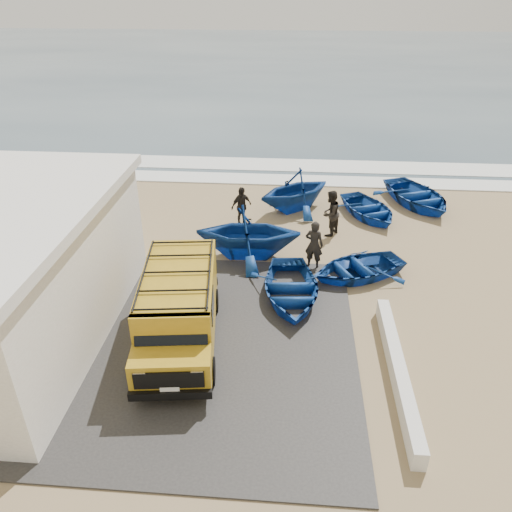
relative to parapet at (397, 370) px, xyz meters
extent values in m
plane|color=#9D845B|center=(-5.00, 3.00, -0.28)|extent=(160.00, 160.00, 0.00)
cube|color=#373532|center=(-7.00, 1.00, -0.25)|extent=(12.00, 10.00, 0.05)
cube|color=#385166|center=(-5.00, 59.00, -0.27)|extent=(180.00, 88.00, 0.01)
cube|color=white|center=(-5.00, 15.00, -0.25)|extent=(180.00, 1.60, 0.06)
cube|color=white|center=(-5.00, 17.50, -0.26)|extent=(180.00, 2.20, 0.04)
cube|color=black|center=(-8.55, 2.50, 2.33)|extent=(0.08, 0.70, 0.90)
cube|color=silver|center=(0.00, 0.00, 0.00)|extent=(0.35, 6.00, 0.55)
cube|color=#BD911C|center=(-6.26, 1.47, 0.99)|extent=(2.54, 4.42, 1.78)
cube|color=#BD911C|center=(-5.95, -1.10, 0.59)|extent=(2.15, 1.21, 0.97)
cube|color=black|center=(-6.01, -0.59, 1.45)|extent=(1.91, 0.59, 0.77)
cube|color=black|center=(-5.89, -1.60, 0.70)|extent=(1.74, 0.30, 0.49)
cube|color=black|center=(-5.88, -1.63, 0.23)|extent=(2.09, 0.40, 0.24)
cube|color=black|center=(-6.25, 1.42, 1.97)|extent=(2.40, 4.09, 0.06)
cylinder|color=black|center=(-6.95, -0.79, 0.10)|extent=(0.33, 0.78, 0.75)
cylinder|color=black|center=(-7.36, 2.53, 0.10)|extent=(0.33, 0.78, 0.75)
cylinder|color=black|center=(-5.05, -0.55, 0.10)|extent=(0.33, 0.78, 0.75)
cylinder|color=black|center=(-5.45, 2.76, 0.10)|extent=(0.33, 0.78, 0.75)
imported|color=#134196|center=(-2.98, 3.63, 0.13)|extent=(3.14, 4.16, 0.81)
imported|color=#134196|center=(-0.58, 5.29, 0.10)|extent=(4.35, 3.89, 0.74)
imported|color=#134196|center=(-4.69, 6.50, 0.78)|extent=(4.15, 3.62, 2.12)
imported|color=#134196|center=(0.43, 10.64, 0.10)|extent=(3.89, 4.42, 0.76)
imported|color=#134196|center=(-2.95, 11.18, 0.72)|extent=(4.98, 4.90, 1.99)
imported|color=#134196|center=(2.91, 12.22, 0.18)|extent=(4.56, 5.25, 0.91)
imported|color=black|center=(-2.17, 5.85, 0.67)|extent=(0.79, 0.64, 1.90)
imported|color=black|center=(-1.44, 8.66, 0.71)|extent=(1.15, 1.21, 1.97)
imported|color=black|center=(-5.25, 9.33, 0.60)|extent=(1.06, 1.00, 1.76)
camera|label=1|loc=(-3.02, -10.59, 9.33)|focal=35.00mm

